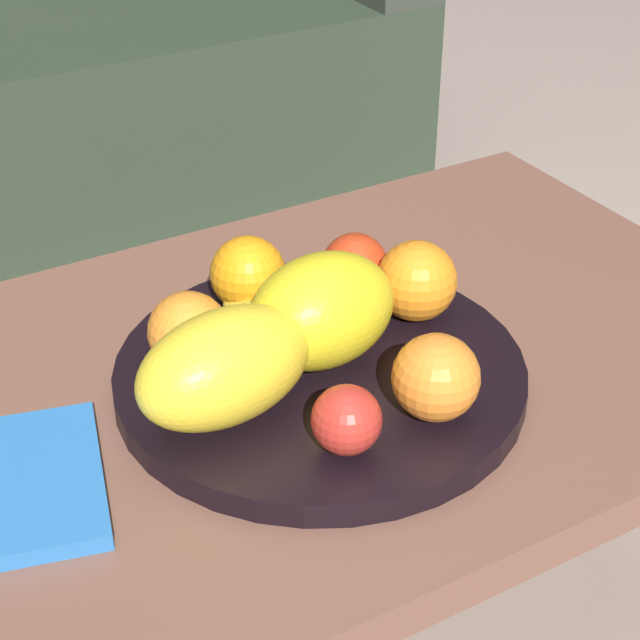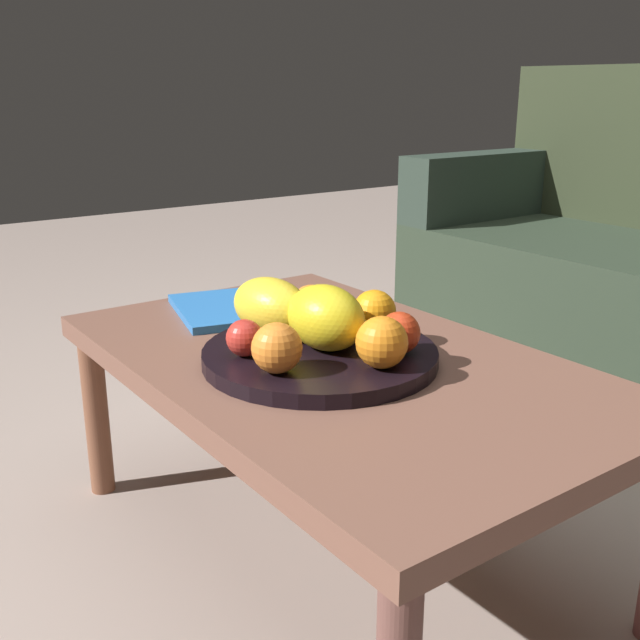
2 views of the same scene
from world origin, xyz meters
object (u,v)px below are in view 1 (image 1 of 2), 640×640
Objects in this scene: orange_right at (417,281)px; apple_front at (355,266)px; fruit_bowl at (320,374)px; orange_front at (188,332)px; coffee_table at (295,401)px; melon_large_front at (322,311)px; apple_left at (346,420)px; orange_back at (436,377)px; banana_bunch at (287,317)px; melon_smaller_beside at (225,367)px; orange_left at (248,274)px.

orange_right is 1.18× the size of apple_front.
fruit_bowl is 0.13m from orange_front.
coffee_table is 6.82× the size of melon_large_front.
apple_left is (-0.04, -0.12, 0.04)m from fruit_bowl.
apple_left is at bearing -69.94° from orange_front.
orange_back is 0.17m from banana_bunch.
melon_smaller_beside is at bearing -150.35° from apple_front.
orange_right is 0.50× the size of banana_bunch.
fruit_bowl is 4.80× the size of orange_right.
coffee_table is 13.13× the size of orange_left.
apple_left is at bearing -97.19° from orange_left.
orange_left is at bearing 90.95° from banana_bunch.
orange_right reaches higher than banana_bunch.
melon_smaller_beside is at bearing 125.63° from apple_left.
orange_left is 0.08m from banana_bunch.
orange_front is (-0.10, 0.02, 0.11)m from coffee_table.
melon_smaller_beside reaches higher than fruit_bowl.
orange_right reaches higher than orange_back.
apple_left is (-0.03, -0.25, -0.01)m from orange_left.
coffee_table is 0.17m from orange_right.
orange_left is 0.95× the size of orange_right.
orange_left is at bearing 144.03° from orange_right.
orange_left is at bearing 98.45° from melon_large_front.
coffee_table is 6.29× the size of banana_bunch.
apple_left is at bearing -101.07° from banana_bunch.
apple_left is at bearing -123.11° from apple_front.
orange_right reaches higher than orange_left.
coffee_table is at bearing 77.05° from apple_left.
melon_large_front is 0.89× the size of melon_smaller_beside.
apple_front is (-0.03, 0.07, -0.01)m from orange_right.
melon_large_front is 2.46× the size of apple_left.
melon_large_front is 0.13m from orange_front.
orange_back reaches higher than banana_bunch.
orange_back is (0.05, -0.12, 0.05)m from fruit_bowl.
orange_back is 1.13× the size of apple_front.
orange_left reaches higher than fruit_bowl.
apple_front is 0.11m from banana_bunch.
coffee_table is 0.19m from apple_left.
apple_left reaches higher than fruit_bowl.
melon_smaller_beside reaches higher than apple_front.
fruit_bowl is 0.07m from melon_large_front.
melon_large_front reaches higher than apple_front.
coffee_table is at bearing 111.45° from melon_large_front.
apple_front is at bearing -18.59° from orange_left.
orange_left is 0.25m from apple_left.
orange_back is at bearing -102.05° from apple_front.
coffee_table is at bearing 174.55° from orange_right.
apple_front is at bearing 23.13° from banana_bunch.
banana_bunch is at bearing 78.93° from apple_left.
orange_front is at bearing 172.63° from banana_bunch.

